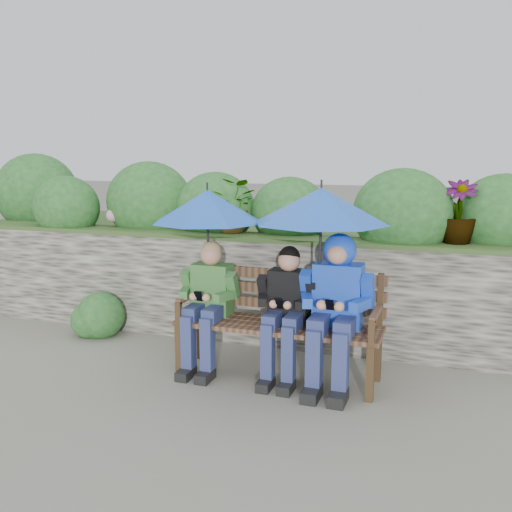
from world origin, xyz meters
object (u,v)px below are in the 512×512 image
(park_bench, at_px, (280,316))
(boy_left, at_px, (208,299))
(umbrella_right, at_px, (321,206))
(boy_right, at_px, (336,299))
(umbrella_left, at_px, (208,206))
(boy_middle, at_px, (286,306))

(park_bench, height_order, boy_left, boy_left)
(umbrella_right, bearing_deg, park_bench, 173.90)
(boy_right, bearing_deg, umbrella_left, 176.79)
(boy_right, relative_size, umbrella_right, 1.14)
(boy_middle, xyz_separation_m, umbrella_left, (-0.69, 0.06, 0.77))
(boy_middle, bearing_deg, boy_right, 0.24)
(umbrella_right, bearing_deg, boy_right, -14.67)
(park_bench, bearing_deg, boy_right, -8.70)
(boy_middle, xyz_separation_m, boy_right, (0.40, 0.00, 0.09))
(boy_middle, height_order, umbrella_right, umbrella_right)
(boy_right, bearing_deg, umbrella_right, 165.33)
(boy_left, xyz_separation_m, umbrella_left, (-0.02, 0.06, 0.76))
(boy_middle, bearing_deg, park_bench, 133.11)
(boy_left, height_order, boy_right, boy_right)
(park_bench, height_order, boy_middle, boy_middle)
(park_bench, xyz_separation_m, boy_left, (-0.61, -0.07, 0.11))
(park_bench, bearing_deg, boy_middle, -46.89)
(park_bench, distance_m, umbrella_right, 0.96)
(boy_left, height_order, umbrella_right, umbrella_right)
(umbrella_left, bearing_deg, umbrella_right, -1.50)
(boy_left, xyz_separation_m, boy_middle, (0.67, 0.00, -0.00))
(park_bench, height_order, umbrella_left, umbrella_left)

